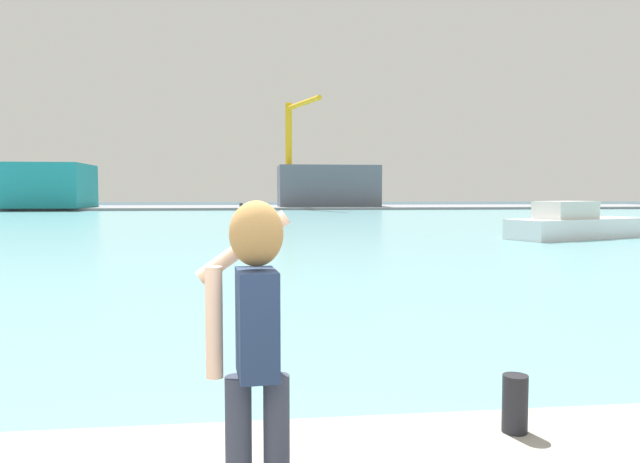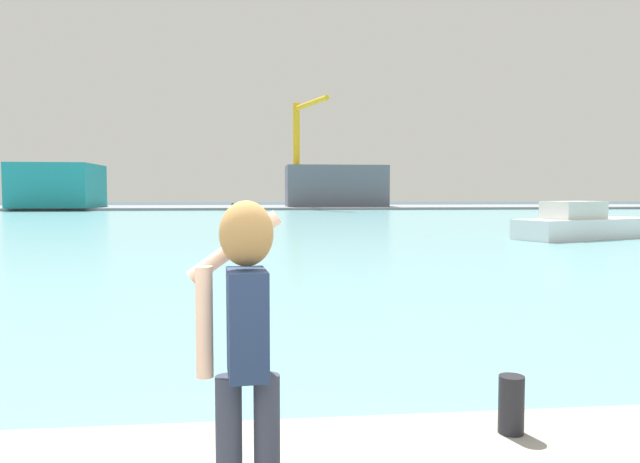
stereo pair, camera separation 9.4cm
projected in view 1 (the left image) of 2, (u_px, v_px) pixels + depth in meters
The scene contains 9 objects.
ground_plane at pixel (245, 221), 52.29m from camera, with size 220.00×220.00×0.00m, color #334751.
harbor_water at pixel (245, 220), 54.27m from camera, with size 140.00×100.00×0.02m, color #6BA8B2.
far_shore_dock at pixel (246, 207), 93.88m from camera, with size 140.00×20.00×0.37m, color gray.
person_photographer at pixel (255, 330), 3.15m from camera, with size 0.53×0.55×1.74m.
harbor_bollard at pixel (515, 404), 4.48m from camera, with size 0.19×0.19×0.43m, color black.
boat_moored at pixel (576, 225), 32.23m from camera, with size 8.90×5.49×1.98m.
warehouse_left at pixel (49, 186), 85.16m from camera, with size 10.60×11.95×6.15m, color teal.
warehouse_right at pixel (328, 186), 93.31m from camera, with size 15.23×8.43×6.24m, color slate.
port_crane at pixel (292, 142), 89.54m from camera, with size 4.19×11.50×15.55m.
Camera 1 is at (0.18, -2.64, 2.43)m, focal length 33.91 mm.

